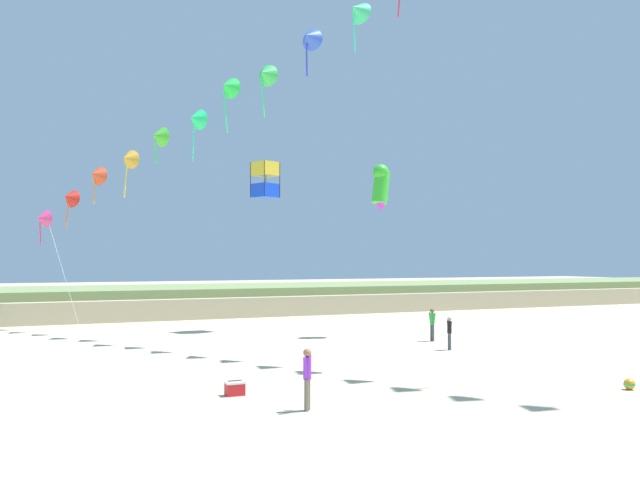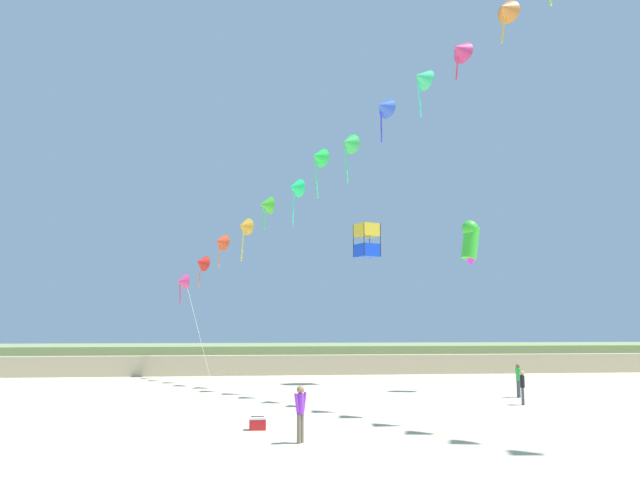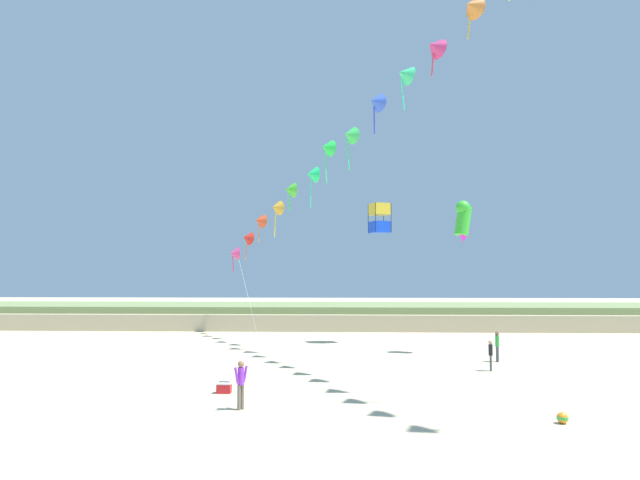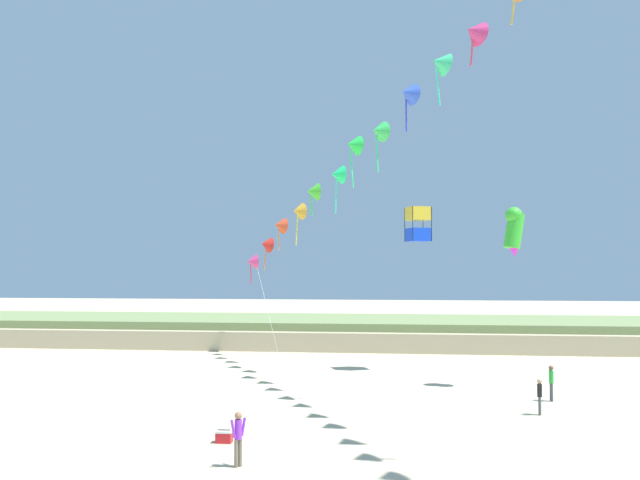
{
  "view_description": "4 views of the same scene",
  "coord_description": "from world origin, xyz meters",
  "px_view_note": "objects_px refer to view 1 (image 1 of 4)",
  "views": [
    {
      "loc": [
        -9.3,
        -12.89,
        4.16
      ],
      "look_at": [
        2.02,
        12.27,
        4.97
      ],
      "focal_mm": 38.0,
      "sensor_mm": 36.0,
      "label": 1
    },
    {
      "loc": [
        -3.91,
        -16.62,
        3.48
      ],
      "look_at": [
        -0.58,
        10.32,
        6.99
      ],
      "focal_mm": 38.0,
      "sensor_mm": 36.0,
      "label": 2
    },
    {
      "loc": [
        1.8,
        -15.9,
        4.62
      ],
      "look_at": [
        0.5,
        13.05,
        6.57
      ],
      "focal_mm": 32.0,
      "sensor_mm": 36.0,
      "label": 3
    },
    {
      "loc": [
        3.17,
        -16.68,
        6.21
      ],
      "look_at": [
        -0.36,
        13.1,
        7.5
      ],
      "focal_mm": 38.0,
      "sensor_mm": 36.0,
      "label": 4
    }
  ],
  "objects_px": {
    "person_near_left": "(432,322)",
    "large_kite_low_lead": "(381,186)",
    "person_near_right": "(449,331)",
    "beach_cooler": "(235,388)",
    "person_mid_center": "(307,375)",
    "beach_ball": "(629,384)",
    "large_kite_mid_trail": "(265,180)"
  },
  "relations": [
    {
      "from": "beach_ball",
      "to": "person_mid_center",
      "type": "bearing_deg",
      "value": 172.16
    },
    {
      "from": "beach_ball",
      "to": "beach_cooler",
      "type": "bearing_deg",
      "value": 159.94
    },
    {
      "from": "person_near_right",
      "to": "person_mid_center",
      "type": "height_order",
      "value": "person_mid_center"
    },
    {
      "from": "person_near_right",
      "to": "beach_cooler",
      "type": "relative_size",
      "value": 2.65
    },
    {
      "from": "person_near_left",
      "to": "large_kite_low_lead",
      "type": "xyz_separation_m",
      "value": [
        -1.06,
        3.44,
        7.33
      ]
    },
    {
      "from": "large_kite_low_lead",
      "to": "beach_cooler",
      "type": "bearing_deg",
      "value": -134.13
    },
    {
      "from": "person_mid_center",
      "to": "beach_cooler",
      "type": "distance_m",
      "value": 3.19
    },
    {
      "from": "beach_cooler",
      "to": "person_mid_center",
      "type": "bearing_deg",
      "value": -67.15
    },
    {
      "from": "person_near_left",
      "to": "beach_ball",
      "type": "distance_m",
      "value": 13.63
    },
    {
      "from": "person_near_right",
      "to": "beach_ball",
      "type": "bearing_deg",
      "value": -91.95
    },
    {
      "from": "beach_cooler",
      "to": "large_kite_low_lead",
      "type": "bearing_deg",
      "value": 45.87
    },
    {
      "from": "person_near_left",
      "to": "person_mid_center",
      "type": "relative_size",
      "value": 0.98
    },
    {
      "from": "person_near_left",
      "to": "person_near_right",
      "type": "relative_size",
      "value": 1.09
    },
    {
      "from": "person_near_right",
      "to": "large_kite_mid_trail",
      "type": "xyz_separation_m",
      "value": [
        -4.77,
        12.02,
        8.08
      ]
    },
    {
      "from": "person_mid_center",
      "to": "large_kite_mid_trail",
      "type": "height_order",
      "value": "large_kite_mid_trail"
    },
    {
      "from": "large_kite_mid_trail",
      "to": "person_near_left",
      "type": "bearing_deg",
      "value": -56.2
    },
    {
      "from": "person_near_left",
      "to": "large_kite_mid_trail",
      "type": "relative_size",
      "value": 0.79
    },
    {
      "from": "person_near_right",
      "to": "large_kite_low_lead",
      "type": "relative_size",
      "value": 0.58
    },
    {
      "from": "person_near_left",
      "to": "large_kite_low_lead",
      "type": "relative_size",
      "value": 0.64
    },
    {
      "from": "large_kite_mid_trail",
      "to": "person_near_right",
      "type": "bearing_deg",
      "value": -68.33
    },
    {
      "from": "person_near_right",
      "to": "beach_ball",
      "type": "xyz_separation_m",
      "value": [
        -0.35,
        -10.36,
        -0.7
      ]
    },
    {
      "from": "large_kite_mid_trail",
      "to": "beach_cooler",
      "type": "height_order",
      "value": "large_kite_mid_trail"
    },
    {
      "from": "person_mid_center",
      "to": "beach_cooler",
      "type": "height_order",
      "value": "person_mid_center"
    },
    {
      "from": "large_kite_low_lead",
      "to": "person_mid_center",
      "type": "bearing_deg",
      "value": -125.52
    },
    {
      "from": "person_mid_center",
      "to": "large_kite_low_lead",
      "type": "xyz_separation_m",
      "value": [
        11.06,
        15.5,
        7.3
      ]
    },
    {
      "from": "large_kite_low_lead",
      "to": "beach_ball",
      "type": "bearing_deg",
      "value": -91.53
    },
    {
      "from": "person_near_left",
      "to": "person_near_right",
      "type": "height_order",
      "value": "person_near_left"
    },
    {
      "from": "beach_cooler",
      "to": "beach_ball",
      "type": "relative_size",
      "value": 1.59
    },
    {
      "from": "large_kite_low_lead",
      "to": "person_near_right",
      "type": "bearing_deg",
      "value": -90.88
    },
    {
      "from": "person_near_left",
      "to": "person_mid_center",
      "type": "xyz_separation_m",
      "value": [
        -12.12,
        -12.06,
        0.02
      ]
    },
    {
      "from": "person_near_right",
      "to": "beach_cooler",
      "type": "distance_m",
      "value": 13.6
    },
    {
      "from": "person_mid_center",
      "to": "large_kite_low_lead",
      "type": "height_order",
      "value": "large_kite_low_lead"
    }
  ]
}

